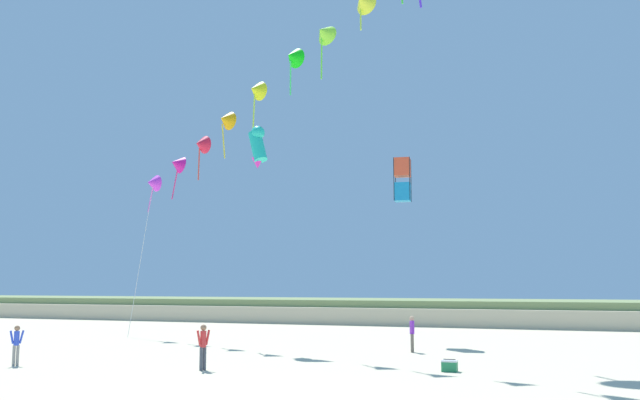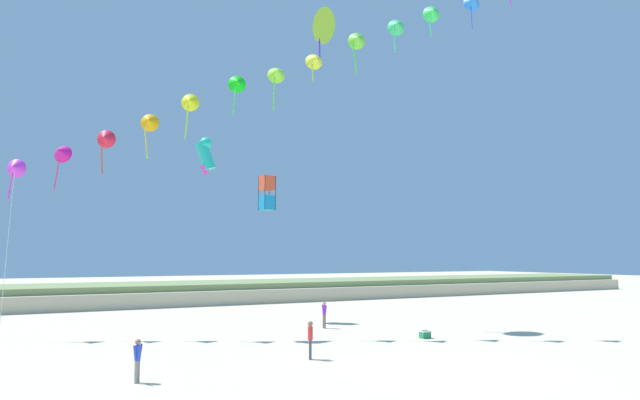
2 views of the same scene
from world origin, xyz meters
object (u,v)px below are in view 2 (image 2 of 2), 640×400
Objects in this scene: beach_cooler at (425,335)px; large_kite_low_lead at (206,155)px; person_near_left at (324,313)px; large_kite_high_solo at (320,25)px; person_near_right at (138,358)px; large_kite_mid_trail at (267,193)px; person_mid_center at (310,337)px.

large_kite_low_lead is at bearing 150.16° from beach_cooler.
large_kite_high_solo is at bearing 75.32° from person_near_left.
large_kite_high_solo is at bearing 40.78° from person_near_right.
person_near_right is 22.13m from large_kite_mid_trail.
large_kite_high_solo is at bearing -65.12° from large_kite_mid_trail.
large_kite_low_lead is (-8.19, -0.31, 9.68)m from person_near_left.
large_kite_low_lead is at bearing 103.80° from person_mid_center.
large_kite_mid_trail reaches higher than person_near_right.
person_mid_center is 0.68× the size of large_kite_mid_trail.
large_kite_high_solo is at bearing 10.56° from large_kite_low_lead.
person_near_left is 0.68× the size of large_kite_mid_trail.
large_kite_mid_trail is 0.57× the size of large_kite_high_solo.
beach_cooler is at bearing 18.16° from person_mid_center.
beach_cooler is (4.63, -12.38, -9.10)m from large_kite_mid_trail.
large_kite_low_lead is (5.55, 10.56, 9.75)m from person_near_right.
large_kite_low_lead is 0.52× the size of large_kite_high_solo.
person_mid_center is (7.83, 1.29, 0.07)m from person_near_right.
person_near_right is (-13.75, -10.87, -0.08)m from person_near_left.
person_near_left is 2.99× the size of beach_cooler.
person_near_right is 0.93× the size of person_mid_center.
person_near_left is 0.39× the size of large_kite_high_solo.
person_mid_center reaches higher than person_near_right.
person_mid_center is 17.89m from large_kite_mid_trail.
beach_cooler is (2.92, -6.68, -0.78)m from person_near_left.
large_kite_high_solo reaches higher than person_mid_center.
person_near_left reaches higher than person_near_right.
large_kite_high_solo reaches higher than large_kite_low_lead.
large_kite_high_solo is (2.05, -4.41, 11.62)m from large_kite_mid_trail.
beach_cooler is (8.84, 2.90, -0.78)m from person_mid_center.
large_kite_mid_trail is (-1.71, 5.69, 8.32)m from person_near_left.
person_near_left is at bearing 2.14° from large_kite_low_lead.
person_near_right is 27.32m from large_kite_high_solo.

